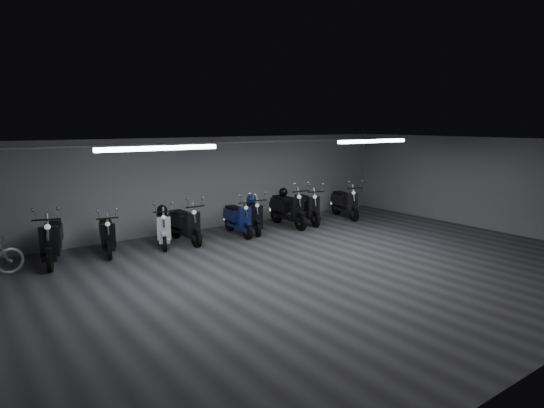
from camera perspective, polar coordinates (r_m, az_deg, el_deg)
floor at (r=10.44m, az=4.65°, el=-8.08°), size 14.00×10.00×0.01m
ceiling at (r=9.94m, az=4.88°, el=7.52°), size 14.00×10.00×0.01m
back_wall at (r=14.23m, az=-8.44°, el=2.49°), size 14.00×0.01×2.80m
right_wall at (r=15.54m, az=24.84°, el=2.30°), size 0.01×10.00×2.80m
fluor_strip_left at (r=9.23m, az=-13.76°, el=6.68°), size 2.40×0.18×0.08m
fluor_strip_right at (r=12.76m, az=12.28°, el=7.57°), size 2.40×0.18×0.08m
conduit at (r=14.05m, az=-8.40°, el=7.39°), size 13.60×0.05×0.05m
scooter_0 at (r=11.79m, az=-25.52°, el=-3.27°), size 1.17×2.05×1.45m
scooter_1 at (r=12.16m, az=-19.66°, el=-2.96°), size 0.92×1.76×1.25m
scooter_2 at (r=12.53m, az=-13.27°, el=-2.22°), size 1.12×1.80×1.27m
scooter_3 at (r=12.72m, az=-10.65°, el=-1.78°), size 0.67×1.83×1.35m
scooter_4 at (r=13.38m, az=-4.21°, el=-1.15°), size 0.73×1.79×1.30m
scooter_5 at (r=13.75m, az=-2.33°, el=-0.82°), size 1.15×1.85×1.30m
scooter_7 at (r=14.47m, az=2.01°, el=0.09°), size 0.78×2.04×1.49m
scooter_8 at (r=14.96m, az=4.33°, el=0.21°), size 1.06×1.97×1.39m
scooter_9 at (r=16.02m, az=9.00°, el=0.73°), size 1.07×1.94×1.38m
helmet_0 at (r=14.64m, az=1.40°, el=1.48°), size 0.28×0.28×0.28m
helmet_1 at (r=12.71m, az=-13.37°, el=-0.72°), size 0.28×0.28×0.28m
helmet_2 at (r=13.93m, az=-2.57°, el=0.58°), size 0.29×0.29×0.29m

